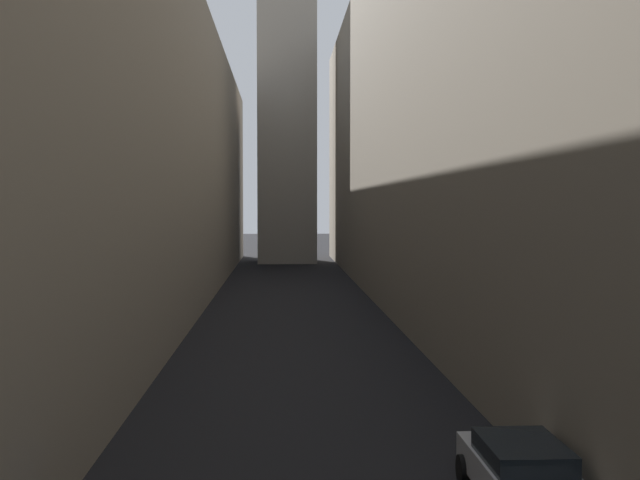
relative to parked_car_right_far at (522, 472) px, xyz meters
The scene contains 4 objects.
ground_plane 25.85m from the parked_car_right_far, 99.80° to the left, with size 264.00×264.00×0.00m, color black.
building_block_left 33.28m from the parked_car_right_far, 120.96° to the left, with size 13.15×108.00×19.67m, color gray.
building_block_right 31.06m from the parked_car_right_far, 72.51° to the left, with size 15.11×108.00×24.88m, color #756B5B.
parked_car_right_far is the anchor object (origin of this frame).
Camera 1 is at (-0.78, 6.62, 6.54)m, focal length 42.84 mm.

